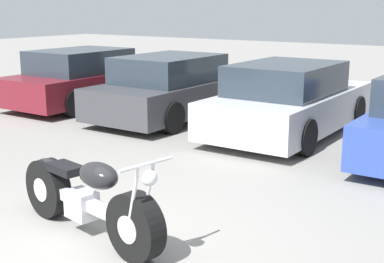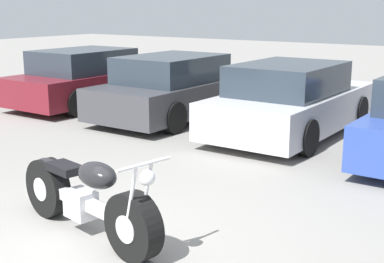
# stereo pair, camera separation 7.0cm
# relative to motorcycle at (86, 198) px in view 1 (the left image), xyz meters

# --- Properties ---
(ground_plane) EXTENTS (60.00, 60.00, 0.00)m
(ground_plane) POSITION_rel_motorcycle_xyz_m (0.32, -0.41, -0.42)
(ground_plane) COLOR gray
(motorcycle) EXTENTS (2.27, 0.84, 1.02)m
(motorcycle) POSITION_rel_motorcycle_xyz_m (0.00, 0.00, 0.00)
(motorcycle) COLOR black
(motorcycle) RESTS_ON ground_plane
(parked_car_maroon) EXTENTS (1.91, 4.30, 1.37)m
(parked_car_maroon) POSITION_rel_motorcycle_xyz_m (-5.58, 5.59, 0.22)
(parked_car_maroon) COLOR maroon
(parked_car_maroon) RESTS_ON ground_plane
(parked_car_dark_grey) EXTENTS (1.91, 4.30, 1.37)m
(parked_car_dark_grey) POSITION_rel_motorcycle_xyz_m (-2.86, 5.54, 0.22)
(parked_car_dark_grey) COLOR #3D3D42
(parked_car_dark_grey) RESTS_ON ground_plane
(parked_car_silver) EXTENTS (1.91, 4.30, 1.37)m
(parked_car_silver) POSITION_rel_motorcycle_xyz_m (-0.14, 5.51, 0.22)
(parked_car_silver) COLOR #BCBCC1
(parked_car_silver) RESTS_ON ground_plane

